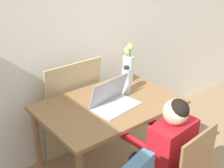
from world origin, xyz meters
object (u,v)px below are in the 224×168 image
at_px(laptop, 113,100).
at_px(flower_vase, 128,66).
at_px(water_bottle, 126,80).
at_px(person_seated, 166,147).

height_order(laptop, flower_vase, flower_vase).
height_order(flower_vase, water_bottle, flower_vase).
height_order(person_seated, water_bottle, person_seated).
bearing_deg(flower_vase, person_seated, -114.09).
distance_m(person_seated, flower_vase, 0.93).
bearing_deg(water_bottle, laptop, -153.08).
distance_m(person_seated, laptop, 0.55).
bearing_deg(person_seated, laptop, -90.82).
xyz_separation_m(person_seated, laptop, (-0.04, 0.53, 0.16)).
xyz_separation_m(person_seated, water_bottle, (0.20, 0.65, 0.22)).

